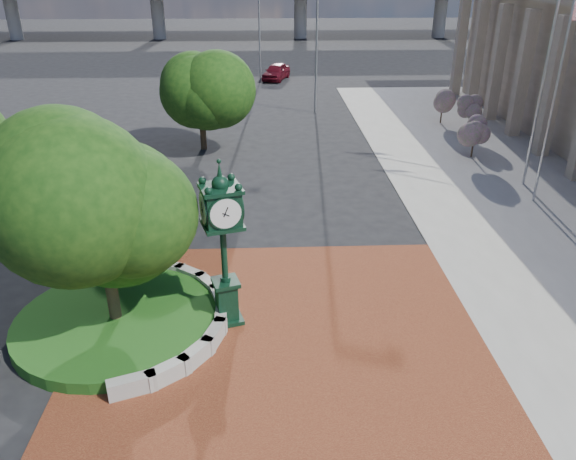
% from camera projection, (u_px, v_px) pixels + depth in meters
% --- Properties ---
extents(ground, '(200.00, 200.00, 0.00)m').
position_uv_depth(ground, '(280.00, 323.00, 17.45)').
color(ground, black).
rests_on(ground, ground).
extents(plaza, '(12.00, 12.00, 0.04)m').
position_uv_depth(plaza, '(281.00, 342.00, 16.54)').
color(plaza, maroon).
rests_on(plaza, ground).
extents(planter_wall, '(2.96, 6.77, 0.54)m').
position_uv_depth(planter_wall, '(192.00, 318.00, 17.22)').
color(planter_wall, '#9E9B93').
rests_on(planter_wall, ground).
extents(grass_bed, '(6.10, 6.10, 0.40)m').
position_uv_depth(grass_bed, '(117.00, 322.00, 17.17)').
color(grass_bed, '#204814').
rests_on(grass_bed, ground).
extents(tree_planter, '(5.20, 5.20, 6.33)m').
position_uv_depth(tree_planter, '(100.00, 217.00, 15.63)').
color(tree_planter, '#38281C').
rests_on(tree_planter, ground).
extents(tree_street, '(4.40, 4.40, 5.45)m').
position_uv_depth(tree_street, '(200.00, 94.00, 32.07)').
color(tree_street, '#38281C').
rests_on(tree_street, ground).
extents(post_clock, '(1.30, 1.30, 5.22)m').
position_uv_depth(post_clock, '(223.00, 239.00, 16.29)').
color(post_clock, black).
rests_on(post_clock, ground).
extents(parked_car, '(3.08, 4.71, 1.49)m').
position_uv_depth(parked_car, '(276.00, 72.00, 52.36)').
color(parked_car, '#570C18').
rests_on(parked_car, ground).
extents(flagpole_a, '(1.43, 0.17, 9.16)m').
position_uv_depth(flagpole_a, '(554.00, 101.00, 24.21)').
color(flagpole_a, silver).
rests_on(flagpole_a, ground).
extents(flagpole_b, '(1.72, 0.28, 11.04)m').
position_uv_depth(flagpole_b, '(545.00, 69.00, 25.74)').
color(flagpole_b, silver).
rests_on(flagpole_b, ground).
extents(street_lamp_near, '(1.95, 0.90, 9.07)m').
position_uv_depth(street_lamp_near, '(320.00, 37.00, 38.88)').
color(street_lamp_near, slate).
rests_on(street_lamp_near, ground).
extents(street_lamp_far, '(1.93, 0.81, 8.90)m').
position_uv_depth(street_lamp_far, '(262.00, 21.00, 50.13)').
color(street_lamp_far, slate).
rests_on(street_lamp_far, ground).
extents(shrub_near, '(1.20, 1.20, 2.20)m').
position_uv_depth(shrub_near, '(475.00, 130.00, 31.32)').
color(shrub_near, '#38281C').
rests_on(shrub_near, ground).
extents(shrub_mid, '(1.20, 1.20, 2.20)m').
position_uv_depth(shrub_mid, '(470.00, 110.00, 35.62)').
color(shrub_mid, '#38281C').
rests_on(shrub_mid, ground).
extents(shrub_far, '(1.20, 1.20, 2.20)m').
position_uv_depth(shrub_far, '(443.00, 100.00, 37.99)').
color(shrub_far, '#38281C').
rests_on(shrub_far, ground).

